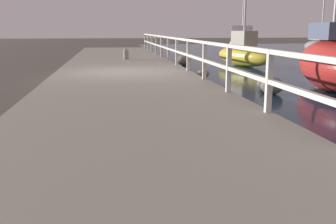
{
  "coord_description": "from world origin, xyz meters",
  "views": [
    {
      "loc": [
        -0.49,
        -13.27,
        1.66
      ],
      "look_at": [
        1.01,
        -3.27,
        -0.49
      ],
      "focal_mm": 42.0,
      "sensor_mm": 36.0,
      "label": 1
    }
  ],
  "objects": [
    {
      "name": "ground_plane",
      "position": [
        0.0,
        0.0,
        0.0
      ],
      "size": [
        120.0,
        120.0,
        0.0
      ],
      "primitive_type": "plane",
      "color": "#4C473D"
    },
    {
      "name": "dock_walkway",
      "position": [
        0.0,
        0.0,
        0.12
      ],
      "size": [
        4.6,
        36.0,
        0.24
      ],
      "color": "gray",
      "rests_on": "ground"
    },
    {
      "name": "railing",
      "position": [
        2.2,
        0.0,
        0.97
      ],
      "size": [
        0.1,
        32.5,
        1.08
      ],
      "color": "silver",
      "rests_on": "dock_walkway"
    },
    {
      "name": "boulder_upstream",
      "position": [
        3.81,
        -2.89,
        0.17
      ],
      "size": [
        0.44,
        0.4,
        0.33
      ],
      "color": "slate",
      "rests_on": "ground"
    },
    {
      "name": "boulder_far_strip",
      "position": [
        3.65,
        -3.74,
        0.22
      ],
      "size": [
        0.59,
        0.53,
        0.44
      ],
      "color": "slate",
      "rests_on": "ground"
    },
    {
      "name": "boulder_water_edge",
      "position": [
        2.95,
        4.7,
        0.23
      ],
      "size": [
        0.63,
        0.56,
        0.47
      ],
      "color": "slate",
      "rests_on": "ground"
    },
    {
      "name": "boulder_near_dock",
      "position": [
        2.67,
        -0.21,
        0.16
      ],
      "size": [
        0.44,
        0.39,
        0.33
      ],
      "color": "gray",
      "rests_on": "ground"
    },
    {
      "name": "mooring_bollard",
      "position": [
        0.32,
        5.69,
        0.49
      ],
      "size": [
        0.25,
        0.25,
        0.5
      ],
      "color": "gray",
      "rests_on": "dock_walkway"
    },
    {
      "name": "sailboat_white",
      "position": [
        7.65,
        10.24,
        0.77
      ],
      "size": [
        3.25,
        4.81,
        6.51
      ],
      "rotation": [
        0.0,
        0.0,
        -0.42
      ],
      "color": "white",
      "rests_on": "water_surface"
    },
    {
      "name": "sailboat_red",
      "position": [
        5.49,
        -3.32,
        0.8
      ],
      "size": [
        1.66,
        3.63,
        7.84
      ],
      "rotation": [
        0.0,
        0.0,
        -0.13
      ],
      "color": "red",
      "rests_on": "water_surface"
    },
    {
      "name": "sailboat_yellow",
      "position": [
        5.52,
        3.88,
        0.57
      ],
      "size": [
        2.07,
        3.88,
        4.65
      ],
      "rotation": [
        0.0,
        0.0,
        0.29
      ],
      "color": "gold",
      "rests_on": "water_surface"
    },
    {
      "name": "sailboat_gray",
      "position": [
        13.2,
        10.89,
        0.6
      ],
      "size": [
        2.11,
        4.65,
        6.06
      ],
      "rotation": [
        0.0,
        0.0,
        -0.15
      ],
      "color": "gray",
      "rests_on": "water_surface"
    }
  ]
}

